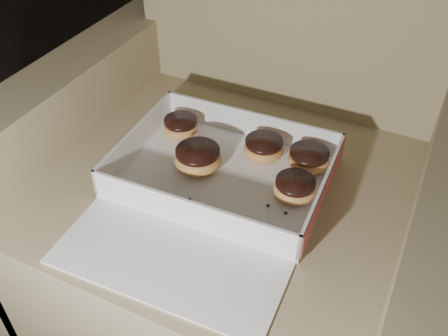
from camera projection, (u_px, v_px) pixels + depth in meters
name	position (u px, v px, depth m)	size (l,w,h in m)	color
floor	(128.00, 221.00, 1.56)	(4.50, 4.50, 0.00)	black
armchair	(244.00, 200.00, 1.18)	(0.97, 0.82, 1.01)	#897B57
bakery_box	(217.00, 187.00, 1.00)	(0.43, 0.50, 0.07)	white
donut_a	(181.00, 126.00, 1.13)	(0.08, 0.08, 0.04)	#E19D4E
donut_b	(295.00, 188.00, 0.97)	(0.08, 0.08, 0.04)	#E19D4E
donut_c	(198.00, 158.00, 1.03)	(0.10, 0.10, 0.05)	#E19D4E
donut_d	(264.00, 148.00, 1.06)	(0.09, 0.09, 0.04)	#E19D4E
donut_e	(309.00, 159.00, 1.03)	(0.09, 0.09, 0.04)	#E19D4E
crumb_a	(268.00, 205.00, 0.96)	(0.01, 0.01, 0.00)	black
crumb_b	(286.00, 213.00, 0.95)	(0.01, 0.01, 0.00)	black
crumb_c	(190.00, 200.00, 0.97)	(0.01, 0.01, 0.00)	black
crumb_d	(230.00, 217.00, 0.94)	(0.01, 0.01, 0.00)	black
crumb_e	(287.00, 243.00, 0.89)	(0.01, 0.01, 0.00)	black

